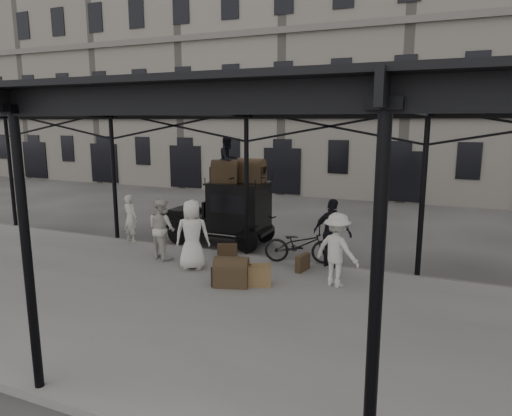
# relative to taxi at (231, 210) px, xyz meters

# --- Properties ---
(ground) EXTENTS (120.00, 120.00, 0.00)m
(ground) POSITION_rel_taxi_xyz_m (1.18, -3.30, -1.20)
(ground) COLOR #383533
(ground) RESTS_ON ground
(platform) EXTENTS (28.00, 8.00, 0.15)m
(platform) POSITION_rel_taxi_xyz_m (1.18, -5.30, -1.13)
(platform) COLOR slate
(platform) RESTS_ON ground
(canopy) EXTENTS (22.50, 9.00, 4.74)m
(canopy) POSITION_rel_taxi_xyz_m (1.18, -5.02, 3.39)
(canopy) COLOR black
(canopy) RESTS_ON ground
(building_frontage) EXTENTS (64.00, 8.00, 14.00)m
(building_frontage) POSITION_rel_taxi_xyz_m (1.18, 14.70, 5.80)
(building_frontage) COLOR slate
(building_frontage) RESTS_ON ground
(taxi) EXTENTS (3.65, 1.55, 2.18)m
(taxi) POSITION_rel_taxi_xyz_m (0.00, 0.00, 0.00)
(taxi) COLOR black
(taxi) RESTS_ON ground
(porter_left) EXTENTS (0.65, 0.49, 1.62)m
(porter_left) POSITION_rel_taxi_xyz_m (-3.05, -1.50, -0.24)
(porter_left) COLOR beige
(porter_left) RESTS_ON platform
(porter_midleft) EXTENTS (1.07, 0.97, 1.81)m
(porter_midleft) POSITION_rel_taxi_xyz_m (-0.96, -2.67, -0.15)
(porter_midleft) COLOR beige
(porter_midleft) RESTS_ON platform
(porter_centre) EXTENTS (1.11, 0.92, 1.94)m
(porter_centre) POSITION_rel_taxi_xyz_m (0.39, -3.18, -0.08)
(porter_centre) COLOR silver
(porter_centre) RESTS_ON platform
(porter_official) EXTENTS (1.20, 0.67, 1.93)m
(porter_official) POSITION_rel_taxi_xyz_m (3.89, -1.50, -0.09)
(porter_official) COLOR black
(porter_official) RESTS_ON platform
(porter_right) EXTENTS (1.36, 1.07, 1.85)m
(porter_right) POSITION_rel_taxi_xyz_m (4.37, -2.95, -0.13)
(porter_right) COLOR beige
(porter_right) RESTS_ON platform
(bicycle) EXTENTS (2.16, 1.22, 1.08)m
(bicycle) POSITION_rel_taxi_xyz_m (2.96, -1.50, -0.52)
(bicycle) COLOR black
(bicycle) RESTS_ON platform
(porter_roof) EXTENTS (0.76, 0.87, 1.52)m
(porter_roof) POSITION_rel_taxi_xyz_m (-0.03, -0.10, 1.74)
(porter_roof) COLOR black
(porter_roof) RESTS_ON taxi
(steamer_trunk_roof_near) EXTENTS (0.98, 0.75, 0.63)m
(steamer_trunk_roof_near) POSITION_rel_taxi_xyz_m (-0.08, -0.25, 1.29)
(steamer_trunk_roof_near) COLOR #483221
(steamer_trunk_roof_near) RESTS_ON taxi
(steamer_trunk_roof_far) EXTENTS (0.92, 0.58, 0.66)m
(steamer_trunk_roof_far) POSITION_rel_taxi_xyz_m (0.67, 0.20, 1.31)
(steamer_trunk_roof_far) COLOR #483221
(steamer_trunk_roof_far) RESTS_ON taxi
(steamer_trunk_platform) EXTENTS (0.96, 0.74, 0.62)m
(steamer_trunk_platform) POSITION_rel_taxi_xyz_m (1.97, -3.99, -0.74)
(steamer_trunk_platform) COLOR #483221
(steamer_trunk_platform) RESTS_ON platform
(wicker_hamper) EXTENTS (0.72, 0.64, 0.50)m
(wicker_hamper) POSITION_rel_taxi_xyz_m (2.58, -3.65, -0.80)
(wicker_hamper) COLOR olive
(wicker_hamper) RESTS_ON platform
(suitcase_upright) EXTENTS (0.26, 0.62, 0.45)m
(suitcase_upright) POSITION_rel_taxi_xyz_m (3.26, -2.17, -0.83)
(suitcase_upright) COLOR #483221
(suitcase_upright) RESTS_ON platform
(suitcase_flat) EXTENTS (0.61, 0.37, 0.40)m
(suitcase_flat) POSITION_rel_taxi_xyz_m (0.75, -1.79, -0.85)
(suitcase_flat) COLOR #483221
(suitcase_flat) RESTS_ON platform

